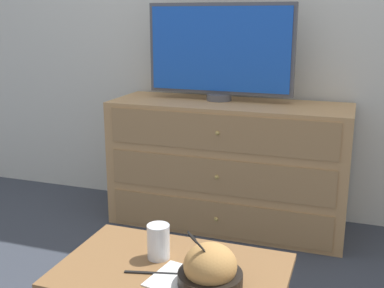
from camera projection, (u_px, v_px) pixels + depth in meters
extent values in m
plane|color=#383D47|center=(217.00, 205.00, 3.27)|extent=(12.00, 12.00, 0.00)
cube|color=silver|center=(221.00, 6.00, 2.96)|extent=(12.00, 0.05, 2.60)
cube|color=tan|center=(228.00, 165.00, 2.89)|extent=(1.39, 0.47, 0.76)
cube|color=#A1794C|center=(216.00, 219.00, 2.74)|extent=(1.28, 0.01, 0.20)
sphere|color=tan|center=(216.00, 219.00, 2.73)|extent=(0.02, 0.02, 0.02)
cube|color=#A1794C|center=(217.00, 177.00, 2.67)|extent=(1.28, 0.01, 0.20)
sphere|color=tan|center=(217.00, 177.00, 2.66)|extent=(0.02, 0.02, 0.02)
cube|color=#A1794C|center=(218.00, 133.00, 2.61)|extent=(1.28, 0.01, 0.20)
sphere|color=tan|center=(217.00, 133.00, 2.60)|extent=(0.02, 0.02, 0.02)
cylinder|color=#515156|center=(219.00, 97.00, 2.86)|extent=(0.15, 0.15, 0.04)
cube|color=#515156|center=(220.00, 49.00, 2.80)|extent=(0.87, 0.04, 0.52)
cube|color=blue|center=(219.00, 49.00, 2.78)|extent=(0.83, 0.01, 0.48)
cube|color=olive|center=(172.00, 271.00, 1.54)|extent=(0.73, 0.46, 0.02)
cylinder|color=brown|center=(113.00, 287.00, 1.87)|extent=(0.04, 0.04, 0.44)
cylinder|color=black|center=(210.00, 279.00, 1.43)|extent=(0.20, 0.20, 0.04)
ellipsoid|color=tan|center=(210.00, 265.00, 1.42)|extent=(0.16, 0.16, 0.13)
cube|color=black|center=(211.00, 258.00, 1.39)|extent=(0.11, 0.05, 0.14)
cube|color=black|center=(192.00, 237.00, 1.37)|extent=(0.03, 0.03, 0.03)
cylinder|color=beige|center=(159.00, 248.00, 1.59)|extent=(0.07, 0.07, 0.07)
cylinder|color=white|center=(158.00, 242.00, 1.59)|extent=(0.08, 0.08, 0.12)
cube|color=white|center=(179.00, 279.00, 1.46)|extent=(0.20, 0.20, 0.00)
cube|color=black|center=(151.00, 273.00, 1.50)|extent=(0.17, 0.05, 0.01)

